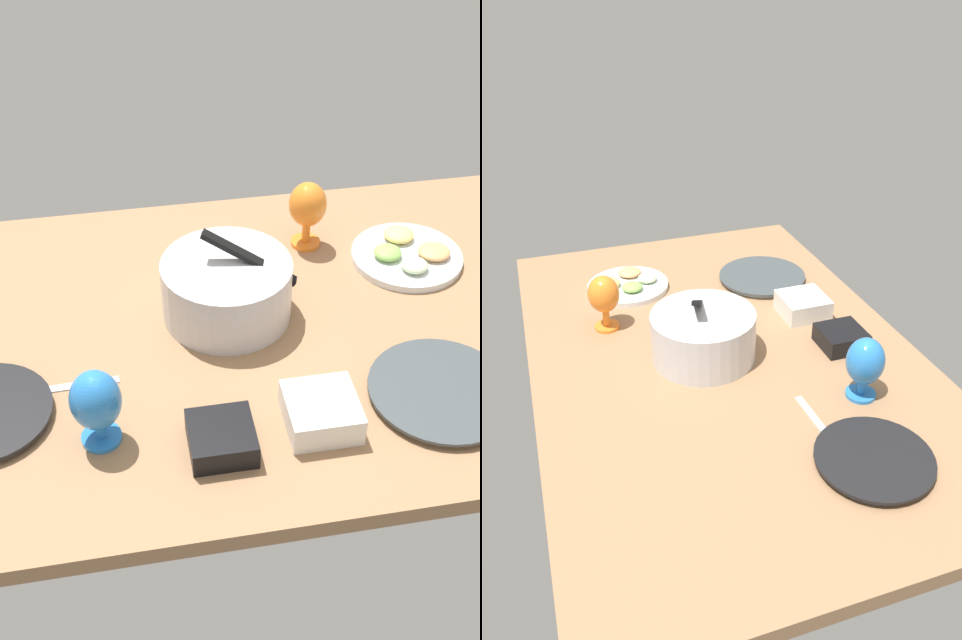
{
  "view_description": "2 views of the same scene",
  "coord_description": "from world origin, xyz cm",
  "views": [
    {
      "loc": [
        -22.14,
        -129.25,
        115.16
      ],
      "look_at": [
        0.57,
        -2.76,
        4.88
      ],
      "focal_mm": 45.13,
      "sensor_mm": 36.0,
      "label": 1
    },
    {
      "loc": [
        -131.97,
        45.06,
        94.66
      ],
      "look_at": [
        8.24,
        -2.59,
        4.88
      ],
      "focal_mm": 33.79,
      "sensor_mm": 36.0,
      "label": 2
    }
  ],
  "objects": [
    {
      "name": "dinner_plate_left",
      "position": [
        -51.83,
        -17.01,
        1.1
      ],
      "size": [
        26.2,
        26.2,
        2.11
      ],
      "color": "#4C4C51",
      "rests_on": "ground_plane"
    },
    {
      "name": "fruit_platter",
      "position": [
        45.09,
        17.78,
        1.51
      ],
      "size": [
        26.53,
        26.53,
        4.44
      ],
      "color": "silver",
      "rests_on": "ground_plane"
    },
    {
      "name": "mixing_bowl",
      "position": [
        -0.82,
        5.79,
        7.3
      ],
      "size": [
        29.33,
        28.39,
        20.32
      ],
      "color": "silver",
      "rests_on": "ground_plane"
    },
    {
      "name": "square_bowl_white",
      "position": [
        11.31,
        -29.79,
        3.48
      ],
      "size": [
        13.64,
        13.64,
        6.25
      ],
      "color": "white",
      "rests_on": "ground_plane"
    },
    {
      "name": "fork_by_left_plate",
      "position": [
        -34.75,
        -11.45,
        0.3
      ],
      "size": [
        18.05,
        2.45,
        0.6
      ],
      "primitive_type": "cube",
      "rotation": [
        0.0,
        0.0,
        0.04
      ],
      "color": "silver",
      "rests_on": "ground_plane"
    },
    {
      "name": "dinner_plate_right",
      "position": [
        36.74,
        -26.72,
        1.01
      ],
      "size": [
        29.18,
        29.18,
        1.94
      ],
      "color": "silver",
      "rests_on": "ground_plane"
    },
    {
      "name": "square_bowl_black",
      "position": [
        -8.21,
        -32.45,
        2.96
      ],
      "size": [
        12.18,
        12.18,
        5.31
      ],
      "color": "black",
      "rests_on": "ground_plane"
    },
    {
      "name": "hurricane_glass_orange",
      "position": [
        22.62,
        28.52,
        10.72
      ],
      "size": [
        9.13,
        9.13,
        17.04
      ],
      "color": "orange",
      "rests_on": "ground_plane"
    },
    {
      "name": "hurricane_glass_blue",
      "position": [
        -30.01,
        -26.36,
        9.93
      ],
      "size": [
        9.48,
        9.48,
        16.69
      ],
      "color": "#2A7BD1",
      "rests_on": "ground_plane"
    },
    {
      "name": "ground_plane",
      "position": [
        0.0,
        0.0,
        -2.0
      ],
      "size": [
        160.0,
        104.0,
        4.0
      ],
      "primitive_type": "cube",
      "color": "#99704C"
    }
  ]
}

